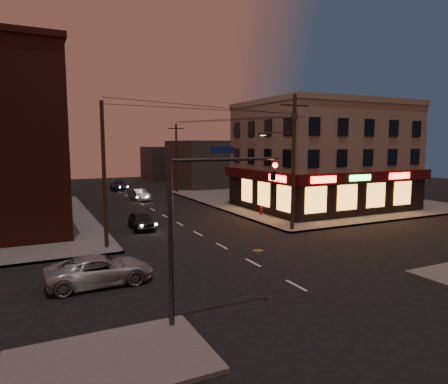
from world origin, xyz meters
TOP-DOWN VIEW (x-y plane):
  - ground at (0.00, 0.00)m, footprint 120.00×120.00m
  - sidewalk_ne at (18.00, 19.00)m, footprint 24.00×28.00m
  - pizza_building at (15.93, 13.43)m, footprint 15.85×12.85m
  - bg_building_ne_a at (14.00, 38.00)m, footprint 10.00×12.00m
  - bg_building_nw at (-13.00, 42.00)m, footprint 9.00×10.00m
  - bg_building_ne_b at (12.00, 52.00)m, footprint 8.00×8.00m
  - utility_pole_main at (6.68, 5.80)m, footprint 4.20×0.44m
  - utility_pole_far at (6.80, 32.00)m, footprint 0.26×0.26m
  - utility_pole_west at (-6.80, 6.50)m, footprint 0.24×0.24m
  - traffic_signal at (-5.57, -5.60)m, footprint 4.49×0.32m
  - suv_cross at (-8.16, 0.22)m, footprint 4.93×2.33m
  - sedan_near at (-3.32, 11.51)m, footprint 1.77×4.00m
  - sedan_mid at (0.51, 27.11)m, footprint 1.88×4.17m
  - sedan_far at (0.37, 38.87)m, footprint 2.64×5.31m
  - fire_hydrant at (7.80, 11.97)m, footprint 0.35×0.35m

SIDE VIEW (x-z plane):
  - ground at x=0.00m, z-range 0.00..0.00m
  - sidewalk_ne at x=18.00m, z-range 0.00..0.15m
  - fire_hydrant at x=7.80m, z-range 0.18..0.95m
  - sedan_mid at x=0.51m, z-range 0.00..1.33m
  - sedan_near at x=-3.32m, z-range 0.00..1.34m
  - suv_cross at x=-8.16m, z-range 0.00..1.36m
  - sedan_far at x=0.37m, z-range 0.00..1.48m
  - bg_building_ne_b at x=12.00m, z-range 0.00..6.00m
  - bg_building_ne_a at x=14.00m, z-range 0.00..7.00m
  - bg_building_nw at x=-13.00m, z-range 0.00..8.00m
  - traffic_signal at x=-5.57m, z-range 0.92..7.39m
  - utility_pole_far at x=6.80m, z-range 0.15..9.15m
  - utility_pole_west at x=-6.80m, z-range 0.15..9.15m
  - pizza_building at x=15.93m, z-range 0.10..10.60m
  - utility_pole_main at x=6.68m, z-range 0.76..10.76m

